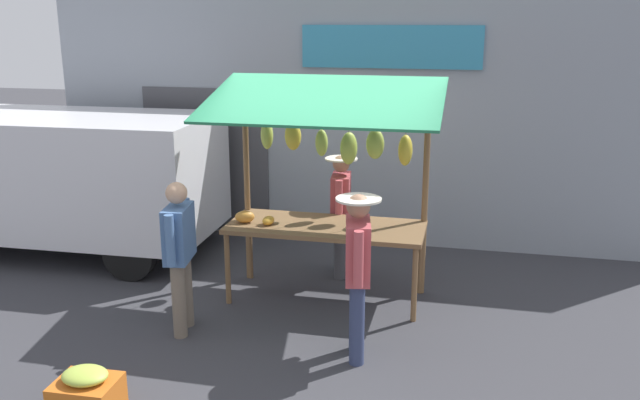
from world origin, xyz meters
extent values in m
plane|color=#38383D|center=(0.00, 0.00, 0.00)|extent=(40.00, 40.00, 0.00)
cube|color=#8C939E|center=(0.00, -2.20, 1.70)|extent=(9.00, 0.25, 3.40)
cube|color=teal|center=(-0.42, -2.06, 2.75)|extent=(2.40, 0.06, 0.56)
cube|color=#47474C|center=(2.26, -2.07, 1.10)|extent=(1.90, 0.04, 2.10)
cube|color=brown|center=(0.00, 0.00, 0.85)|extent=(2.20, 0.90, 0.05)
cylinder|color=brown|center=(1.04, 0.39, 0.41)|extent=(0.06, 0.06, 0.83)
cylinder|color=brown|center=(-1.04, 0.39, 0.41)|extent=(0.06, 0.06, 0.83)
cylinder|color=brown|center=(1.04, -0.39, 0.41)|extent=(0.06, 0.06, 0.83)
cylinder|color=brown|center=(-1.04, -0.39, 0.41)|extent=(0.06, 0.06, 0.83)
cylinder|color=brown|center=(1.06, -0.40, 1.18)|extent=(0.07, 0.07, 2.35)
cylinder|color=brown|center=(-1.06, -0.40, 1.18)|extent=(0.07, 0.07, 2.35)
cylinder|color=brown|center=(0.00, -0.40, 2.15)|extent=(2.12, 0.06, 0.06)
cube|color=#23724C|center=(0.00, 0.15, 2.30)|extent=(2.50, 1.46, 0.39)
cylinder|color=brown|center=(-0.82, -0.41, 2.01)|extent=(0.01, 0.01, 0.29)
ellipsoid|color=yellow|center=(-0.82, -0.41, 1.69)|extent=(0.18, 0.22, 0.35)
cylinder|color=brown|center=(-0.48, -0.41, 2.03)|extent=(0.01, 0.01, 0.23)
ellipsoid|color=#B2CC4C|center=(-0.48, -0.41, 1.74)|extent=(0.24, 0.21, 0.34)
cylinder|color=brown|center=(-0.17, -0.41, 2.01)|extent=(0.01, 0.01, 0.28)
ellipsoid|color=#B2CC4C|center=(-0.17, -0.41, 1.68)|extent=(0.26, 0.26, 0.38)
cylinder|color=brown|center=(0.13, -0.36, 2.02)|extent=(0.01, 0.01, 0.25)
ellipsoid|color=#B2CC4C|center=(0.13, -0.36, 1.74)|extent=(0.21, 0.21, 0.31)
cylinder|color=brown|center=(0.48, -0.38, 2.06)|extent=(0.01, 0.01, 0.18)
ellipsoid|color=yellow|center=(0.48, -0.38, 1.80)|extent=(0.26, 0.24, 0.33)
cylinder|color=brown|center=(0.80, -0.42, 2.06)|extent=(0.01, 0.01, 0.18)
ellipsoid|color=#B2CC4C|center=(0.80, -0.42, 1.80)|extent=(0.21, 0.23, 0.34)
ellipsoid|color=gold|center=(0.63, 0.14, 0.93)|extent=(0.15, 0.20, 0.10)
ellipsoid|color=orange|center=(0.91, 0.12, 0.95)|extent=(0.25, 0.20, 0.14)
cylinder|color=#4C4C51|center=(-0.01, -0.87, 0.38)|extent=(0.14, 0.14, 0.75)
cylinder|color=#4C4C51|center=(-0.04, -0.63, 0.38)|extent=(0.14, 0.14, 0.75)
cube|color=#BF4C51|center=(-0.02, -0.75, 1.02)|extent=(0.27, 0.48, 0.53)
cylinder|color=#BF4C51|center=(0.01, -1.04, 1.04)|extent=(0.09, 0.09, 0.49)
cylinder|color=#BF4C51|center=(-0.05, -0.46, 1.04)|extent=(0.09, 0.09, 0.49)
sphere|color=#A87A5B|center=(-0.02, -0.75, 1.42)|extent=(0.21, 0.21, 0.21)
cylinder|color=beige|center=(-0.02, -0.75, 1.49)|extent=(0.39, 0.39, 0.02)
cylinder|color=#726656|center=(1.23, 1.27, 0.39)|extent=(0.14, 0.14, 0.78)
cylinder|color=#726656|center=(1.27, 1.02, 0.39)|extent=(0.14, 0.14, 0.78)
cube|color=#476B9E|center=(1.25, 1.15, 1.06)|extent=(0.29, 0.50, 0.55)
cylinder|color=#476B9E|center=(1.20, 1.44, 1.08)|extent=(0.09, 0.09, 0.51)
cylinder|color=#476B9E|center=(1.29, 0.85, 1.08)|extent=(0.09, 0.09, 0.51)
sphere|color=tan|center=(1.25, 1.15, 1.47)|extent=(0.21, 0.21, 0.21)
cylinder|color=navy|center=(-0.61, 1.42, 0.40)|extent=(0.14, 0.14, 0.79)
cylinder|color=navy|center=(-0.56, 1.16, 0.40)|extent=(0.14, 0.14, 0.79)
cube|color=#BF4C51|center=(-0.58, 1.29, 1.07)|extent=(0.31, 0.51, 0.56)
cylinder|color=#BF4C51|center=(-0.64, 1.58, 1.10)|extent=(0.09, 0.09, 0.52)
cylinder|color=#BF4C51|center=(-0.52, 1.00, 1.10)|extent=(0.09, 0.09, 0.52)
sphere|color=#A87A5B|center=(-0.58, 1.29, 1.49)|extent=(0.22, 0.22, 0.22)
cylinder|color=beige|center=(-0.58, 1.29, 1.56)|extent=(0.41, 0.41, 0.02)
cube|color=silver|center=(3.98, -0.81, 1.10)|extent=(4.44, 1.95, 1.55)
cylinder|color=black|center=(5.49, -1.61, 0.33)|extent=(0.66, 0.20, 0.66)
cylinder|color=black|center=(2.46, -0.02, 0.33)|extent=(0.66, 0.20, 0.66)
cylinder|color=black|center=(2.50, -1.68, 0.33)|extent=(0.66, 0.20, 0.66)
cube|color=#D1661E|center=(1.40, 2.70, 0.14)|extent=(0.52, 0.43, 0.29)
ellipsoid|color=#B2CC4C|center=(1.40, 2.70, 0.34)|extent=(0.38, 0.31, 0.12)
camera|label=1|loc=(-1.53, 6.98, 3.13)|focal=37.54mm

